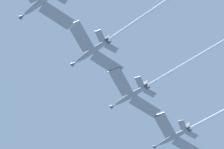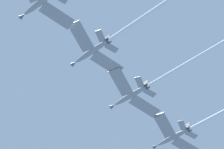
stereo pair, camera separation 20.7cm
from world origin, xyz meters
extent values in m
ellipsoid|color=gray|center=(-26.14, -10.38, 123.18)|extent=(12.17, 3.54, 3.07)
cone|color=#595E60|center=(-32.68, -9.30, 124.15)|extent=(1.93, 1.47, 1.42)
ellipsoid|color=black|center=(-28.11, -10.06, 124.08)|extent=(3.02, 1.46, 1.29)
cube|color=gray|center=(-24.51, -5.28, 122.97)|extent=(6.87, 9.69, 0.72)
cube|color=#595E60|center=(-23.53, -1.28, 123.04)|extent=(1.93, 1.36, 0.38)
ellipsoid|color=gray|center=(-22.47, 8.75, 124.23)|extent=(12.17, 3.56, 2.94)
cone|color=#595E60|center=(-29.02, 9.84, 125.12)|extent=(1.92, 1.47, 1.40)
ellipsoid|color=black|center=(-24.44, 9.08, 125.11)|extent=(3.02, 1.46, 1.26)
cube|color=gray|center=(-22.57, 3.40, 124.03)|extent=(4.30, 9.26, 0.68)
cube|color=#595E60|center=(-22.93, -0.70, 124.11)|extent=(1.85, 0.84, 0.36)
cube|color=gray|center=(-20.83, 13.85, 124.03)|extent=(6.88, 9.69, 0.68)
cube|color=#595E60|center=(-19.84, 17.85, 124.11)|extent=(1.93, 1.36, 0.36)
cube|color=gray|center=(-17.95, 5.69, 123.57)|extent=(2.32, 3.83, 0.40)
cube|color=gray|center=(-17.20, 10.19, 123.57)|extent=(3.26, 4.03, 0.40)
cube|color=#595E60|center=(-17.59, 7.94, 124.98)|extent=(2.74, 0.63, 3.09)
cylinder|color=#38383D|center=(-16.88, 7.37, 123.36)|extent=(1.21, 0.97, 0.93)
cylinder|color=#38383D|center=(-16.73, 8.26, 123.36)|extent=(1.21, 0.97, 0.93)
ellipsoid|color=gray|center=(-20.27, 26.31, 123.97)|extent=(12.17, 3.57, 3.14)
cone|color=#595E60|center=(-26.80, 27.40, 124.98)|extent=(1.94, 1.47, 1.43)
ellipsoid|color=black|center=(-22.23, 26.64, 124.88)|extent=(3.03, 1.46, 1.31)
cube|color=gray|center=(-20.37, 20.95, 123.76)|extent=(4.29, 9.25, 0.74)
cube|color=#595E60|center=(-20.74, 16.86, 123.83)|extent=(1.85, 0.84, 0.39)
cube|color=gray|center=(-18.63, 31.41, 123.76)|extent=(6.88, 9.68, 0.74)
cube|color=#595E60|center=(-17.64, 35.40, 123.83)|extent=(1.93, 1.36, 0.39)
cube|color=gray|center=(-15.77, 23.25, 123.23)|extent=(2.32, 3.83, 0.43)
cube|color=gray|center=(-15.01, 27.74, 123.23)|extent=(3.26, 4.03, 0.43)
cube|color=#595E60|center=(-15.38, 25.49, 124.64)|extent=(2.78, 0.64, 3.13)
cylinder|color=#38383D|center=(-14.70, 24.92, 123.01)|extent=(1.23, 0.97, 0.94)
cylinder|color=#38383D|center=(-14.55, 25.81, 123.01)|extent=(1.23, 0.97, 0.94)
cylinder|color=white|center=(5.62, 21.99, 119.90)|extent=(40.36, 7.52, 6.96)
ellipsoid|color=gray|center=(-16.50, 45.61, 123.98)|extent=(12.15, 3.77, 3.29)
cone|color=#595E60|center=(-23.00, 46.81, 125.07)|extent=(1.96, 1.50, 1.44)
ellipsoid|color=black|center=(-18.44, 45.97, 124.92)|extent=(3.04, 1.51, 1.34)
cube|color=gray|center=(-16.70, 40.26, 123.75)|extent=(4.13, 9.20, 0.78)
cube|color=#595E60|center=(-17.14, 36.17, 123.82)|extent=(1.84, 0.81, 0.41)
cube|color=gray|center=(-14.77, 50.68, 123.75)|extent=(6.99, 9.68, 0.78)
cube|color=gray|center=(-12.06, 42.47, 123.17)|extent=(2.26, 3.80, 0.45)
cube|color=gray|center=(-11.23, 46.95, 123.17)|extent=(3.30, 4.02, 0.45)
cube|color=#595E60|center=(-11.62, 44.71, 124.58)|extent=(2.81, 0.69, 3.15)
cylinder|color=#38383D|center=(-10.97, 44.13, 122.94)|extent=(1.24, 0.99, 0.95)
cylinder|color=#38383D|center=(-10.80, 45.01, 122.94)|extent=(1.24, 0.99, 0.95)
camera|label=1|loc=(14.75, -43.77, 1.73)|focal=81.86mm
camera|label=2|loc=(14.57, -43.87, 1.73)|focal=81.86mm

